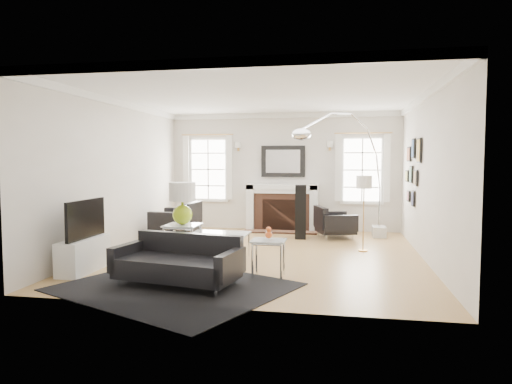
% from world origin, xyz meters
% --- Properties ---
extents(floor, '(6.00, 6.00, 0.00)m').
position_xyz_m(floor, '(0.00, 0.00, 0.00)').
color(floor, '#AB8347').
rests_on(floor, ground).
extents(back_wall, '(5.50, 0.04, 2.80)m').
position_xyz_m(back_wall, '(0.00, 3.00, 1.40)').
color(back_wall, silver).
rests_on(back_wall, floor).
extents(front_wall, '(5.50, 0.04, 2.80)m').
position_xyz_m(front_wall, '(0.00, -3.00, 1.40)').
color(front_wall, silver).
rests_on(front_wall, floor).
extents(left_wall, '(0.04, 6.00, 2.80)m').
position_xyz_m(left_wall, '(-2.75, 0.00, 1.40)').
color(left_wall, silver).
rests_on(left_wall, floor).
extents(right_wall, '(0.04, 6.00, 2.80)m').
position_xyz_m(right_wall, '(2.75, 0.00, 1.40)').
color(right_wall, silver).
rests_on(right_wall, floor).
extents(ceiling, '(5.50, 6.00, 0.02)m').
position_xyz_m(ceiling, '(0.00, 0.00, 2.80)').
color(ceiling, white).
rests_on(ceiling, back_wall).
extents(crown_molding, '(5.50, 6.00, 0.12)m').
position_xyz_m(crown_molding, '(0.00, 0.00, 2.74)').
color(crown_molding, white).
rests_on(crown_molding, back_wall).
extents(fireplace, '(1.70, 0.69, 1.11)m').
position_xyz_m(fireplace, '(0.00, 2.79, 0.54)').
color(fireplace, white).
rests_on(fireplace, floor).
extents(mantel_mirror, '(1.05, 0.07, 0.75)m').
position_xyz_m(mantel_mirror, '(0.00, 2.95, 1.65)').
color(mantel_mirror, black).
rests_on(mantel_mirror, back_wall).
extents(window_left, '(1.24, 0.15, 1.62)m').
position_xyz_m(window_left, '(-1.85, 2.95, 1.46)').
color(window_left, white).
rests_on(window_left, back_wall).
extents(window_right, '(1.24, 0.15, 1.62)m').
position_xyz_m(window_right, '(1.85, 2.95, 1.46)').
color(window_right, white).
rests_on(window_right, back_wall).
extents(gallery_wall, '(0.04, 1.73, 1.29)m').
position_xyz_m(gallery_wall, '(2.72, 1.30, 1.53)').
color(gallery_wall, black).
rests_on(gallery_wall, right_wall).
extents(tv_unit, '(0.35, 1.00, 1.09)m').
position_xyz_m(tv_unit, '(-2.44, -1.70, 0.33)').
color(tv_unit, white).
rests_on(tv_unit, floor).
extents(area_rug, '(3.46, 3.24, 0.01)m').
position_xyz_m(area_rug, '(-0.80, -2.27, 0.01)').
color(area_rug, black).
rests_on(area_rug, floor).
extents(sofa, '(1.79, 1.05, 0.55)m').
position_xyz_m(sofa, '(-0.77, -2.15, 0.30)').
color(sofa, black).
rests_on(sofa, floor).
extents(armchair_left, '(0.91, 1.00, 0.65)m').
position_xyz_m(armchair_left, '(-2.02, 1.25, 0.36)').
color(armchair_left, black).
rests_on(armchair_left, floor).
extents(armchair_right, '(0.96, 1.02, 0.56)m').
position_xyz_m(armchair_right, '(1.21, 1.98, 0.31)').
color(armchair_right, black).
rests_on(armchair_right, floor).
extents(coffee_table, '(0.99, 0.99, 0.44)m').
position_xyz_m(coffee_table, '(-0.67, -0.61, 0.41)').
color(coffee_table, silver).
rests_on(coffee_table, floor).
extents(side_table_left, '(0.55, 0.55, 0.61)m').
position_xyz_m(side_table_left, '(-1.23, -0.71, 0.50)').
color(side_table_left, silver).
rests_on(side_table_left, floor).
extents(nesting_table, '(0.49, 0.41, 0.54)m').
position_xyz_m(nesting_table, '(0.34, -1.50, 0.42)').
color(nesting_table, silver).
rests_on(nesting_table, floor).
extents(gourd_lamp, '(0.44, 0.44, 0.70)m').
position_xyz_m(gourd_lamp, '(-1.23, -0.71, 1.01)').
color(gourd_lamp, '#9EBF17').
rests_on(gourd_lamp, side_table_left).
extents(orange_vase, '(0.11, 0.11, 0.17)m').
position_xyz_m(orange_vase, '(0.34, -1.50, 0.63)').
color(orange_vase, '#DB531C').
rests_on(orange_vase, nesting_table).
extents(arc_floor_lamp, '(1.94, 1.80, 2.75)m').
position_xyz_m(arc_floor_lamp, '(1.40, 1.64, 1.49)').
color(arc_floor_lamp, silver).
rests_on(arc_floor_lamp, floor).
extents(stick_floor_lamp, '(0.28, 0.28, 1.39)m').
position_xyz_m(stick_floor_lamp, '(1.78, 0.63, 1.21)').
color(stick_floor_lamp, '#C69044').
rests_on(stick_floor_lamp, floor).
extents(speaker_tower, '(0.25, 0.25, 1.15)m').
position_xyz_m(speaker_tower, '(0.53, 1.76, 0.58)').
color(speaker_tower, black).
rests_on(speaker_tower, floor).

